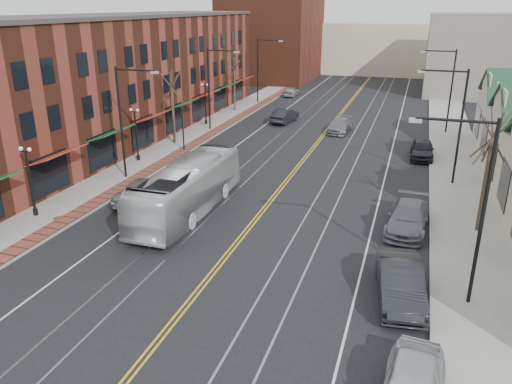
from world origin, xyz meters
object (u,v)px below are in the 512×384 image
Objects in this scene: parked_suv at (143,190)px; parked_car_b at (400,282)px; transit_bus at (188,188)px; parked_car_d at (422,149)px; parked_car_c at (408,218)px.

parked_car_b is at bearing 149.57° from parked_suv.
parked_suv is at bearing -13.53° from transit_bus.
transit_bus is 2.19× the size of parked_suv.
parked_car_d is at bearing -145.30° from parked_suv.
parked_suv is at bearing -173.49° from parked_car_c.
transit_bus is 14.29m from parked_car_b.
parked_car_b is at bearing 155.00° from transit_bus.
parked_car_c is at bearing 174.40° from parked_suv.
parked_car_c is (0.07, 7.57, -0.09)m from parked_car_b.
parked_car_b reaches higher than parked_car_c.
parked_car_b is (16.62, -6.94, 0.13)m from parked_suv.
transit_bus reaches higher than parked_car_d.
parked_suv is 0.99× the size of parked_car_c.
parked_suv is 23.43m from parked_car_d.
transit_bus is at bearing -129.75° from parked_car_d.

